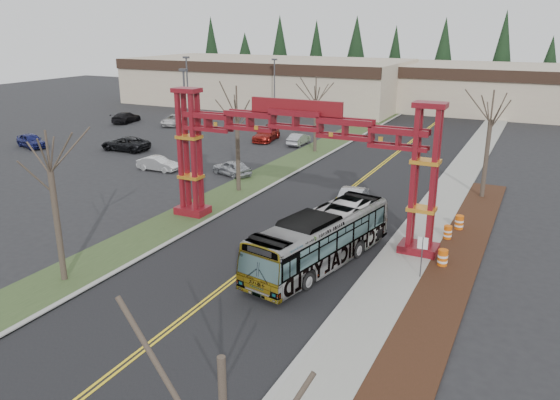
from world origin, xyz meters
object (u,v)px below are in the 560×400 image
Objects in this scene: bare_tree_right_far at (491,120)px; barrel_mid at (448,233)px; transit_bus at (320,239)px; parked_car_far_a at (299,139)px; barrel_south at (443,258)px; street_sign at (422,249)px; retail_building_east at (524,90)px; parked_car_near_a at (232,168)px; light_pole_near at (185,110)px; parked_car_near_c at (125,144)px; bare_tree_median_mid at (237,115)px; silver_sedan at (351,200)px; parked_car_mid_b at (31,141)px; light_pole_mid at (188,87)px; parked_car_near_b at (158,164)px; bare_tree_median_near at (50,173)px; gateway_arch at (296,142)px; retail_building_west at (267,81)px; bare_tree_median_far at (316,99)px; barrel_north at (459,223)px; parked_car_far_c at (126,117)px; parked_car_far_b at (174,120)px; parked_car_mid_a at (266,134)px; light_pole_far at (274,84)px.

barrel_mid is at bearing -94.74° from bare_tree_right_far.
transit_bus is at bearing -129.55° from barrel_mid.
parked_car_far_a is 4.19× the size of barrel_mid.
street_sign is at bearing -110.81° from barrel_south.
parked_car_near_a is (-21.01, -51.55, -2.82)m from retail_building_east.
light_pole_near is 30.73m from street_sign.
parked_car_near_c is (-36.58, -47.80, -2.76)m from retail_building_east.
parked_car_near_c is 20.83m from bare_tree_median_mid.
parked_car_near_c is at bearing 158.42° from silver_sedan.
parked_car_mid_b is 0.54× the size of bare_tree_right_far.
light_pole_mid is 48.17m from barrel_south.
parked_car_near_b is at bearing -78.46° from parked_car_mid_b.
street_sign reaches higher than parked_car_near_a.
street_sign is at bearing 26.66° from bare_tree_median_near.
gateway_arch reaches higher than barrel_mid.
bare_tree_median_far is (22.00, -31.47, 1.80)m from retail_building_west.
parked_car_far_a is 3.87× the size of barrel_north.
transit_bus is 5.49m from street_sign.
parked_car_near_a is at bearing 74.69° from parked_car_near_c.
transit_bus is 1.34× the size of bare_tree_right_far.
light_pole_mid is at bearing 164.10° from bare_tree_median_far.
barrel_mid is (20.15, -22.01, -0.18)m from parked_car_far_a.
parked_car_near_a is at bearing 136.60° from gateway_arch.
barrel_mid is (20.15, -7.43, -0.22)m from parked_car_near_a.
bare_tree_right_far is 41.02m from light_pole_mid.
parked_car_near_b is 0.48× the size of bare_tree_right_far.
bare_tree_median_far is at bearing -38.91° from parked_car_near_b.
transit_bus is 24.97m from parked_car_near_b.
parked_car_far_a is at bearing -10.73° from light_pole_mid.
parked_car_far_c is 0.56× the size of light_pole_mid.
retail_building_east is at bearing 176.63° from parked_car_near_a.
light_pole_near is 19.13m from light_pole_mid.
parked_car_far_b is 24.83m from bare_tree_median_far.
parked_car_near_c is 18.98m from parked_car_far_a.
bare_tree_right_far is (18.00, -9.25, 0.51)m from bare_tree_median_far.
parked_car_near_b is 4.17× the size of barrel_mid.
street_sign is 8.45m from barrel_north.
parked_car_far_c is at bearing 166.29° from parked_car_mid_a.
bare_tree_median_far is (23.41, -6.71, 4.87)m from parked_car_far_b.
light_pole_mid is (-12.79, 2.72, 4.53)m from parked_car_mid_a.
parked_car_near_a is 22.96m from bare_tree_median_near.
parked_car_far_a is 0.44× the size of light_pole_near.
retail_building_west reaches higher than parked_car_near_c.
bare_tree_right_far is (0.00, -48.72, 2.56)m from retail_building_east.
barrel_south is (17.61, -23.75, -5.04)m from bare_tree_median_far.
parked_car_far_c is at bearing -143.26° from light_pole_far.
gateway_arch reaches higher than barrel_south.
bare_tree_median_far reaches higher than barrel_north.
parked_car_near_c is (-26.58, 14.15, -5.23)m from gateway_arch.
retail_building_west is 11.26× the size of parked_car_near_a.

